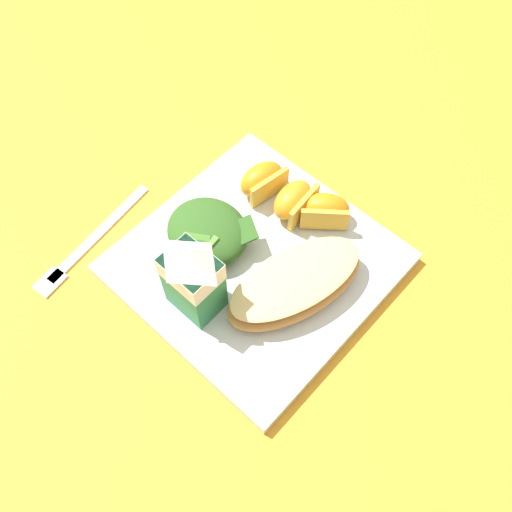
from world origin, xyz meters
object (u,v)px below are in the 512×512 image
white_plate (256,264)px  orange_wedge_middle (294,201)px  cheesy_pizza_bread (294,284)px  metal_fork (85,246)px  green_salad_pile (208,232)px  orange_wedge_rear (262,180)px  milk_carton (192,277)px  orange_wedge_front (324,210)px

white_plate → orange_wedge_middle: 0.09m
cheesy_pizza_bread → metal_fork: size_ratio=0.98×
white_plate → orange_wedge_middle: bearing=-79.9°
green_salad_pile → metal_fork: green_salad_pile is taller
green_salad_pile → white_plate: bearing=-162.9°
orange_wedge_middle → metal_fork: orange_wedge_middle is taller
cheesy_pizza_bread → metal_fork: cheesy_pizza_bread is taller
orange_wedge_middle → orange_wedge_rear: 0.05m
green_salad_pile → orange_wedge_middle: same height
milk_carton → orange_wedge_rear: 0.18m
orange_wedge_front → metal_fork: orange_wedge_front is taller
orange_wedge_rear → orange_wedge_front: bearing=-168.3°
metal_fork → green_salad_pile: bearing=-137.5°
orange_wedge_front → orange_wedge_rear: (0.08, 0.02, 0.00)m
cheesy_pizza_bread → green_salad_pile: size_ratio=1.75×
white_plate → cheesy_pizza_bread: size_ratio=1.51×
metal_fork → milk_carton: bearing=-166.9°
orange_wedge_middle → metal_fork: bearing=52.5°
green_salad_pile → milk_carton: milk_carton is taller
orange_wedge_rear → metal_fork: 0.23m
orange_wedge_front → metal_fork: bearing=48.7°
milk_carton → orange_wedge_front: (-0.03, -0.18, -0.04)m
green_salad_pile → orange_wedge_front: bearing=-124.6°
orange_wedge_front → orange_wedge_middle: 0.04m
orange_wedge_middle → orange_wedge_rear: same height
white_plate → orange_wedge_front: orange_wedge_front is taller
milk_carton → orange_wedge_front: bearing=-100.4°
white_plate → orange_wedge_rear: size_ratio=4.32×
white_plate → metal_fork: size_ratio=1.48×
white_plate → green_salad_pile: bearing=17.1°
cheesy_pizza_bread → orange_wedge_middle: bearing=-48.9°
cheesy_pizza_bread → white_plate: bearing=-1.6°
green_salad_pile → orange_wedge_middle: (-0.05, -0.10, -0.00)m
orange_wedge_middle → metal_fork: (0.16, 0.21, -0.03)m
green_salad_pile → metal_fork: 0.16m
white_plate → metal_fork: 0.21m
white_plate → green_salad_pile: size_ratio=2.64×
cheesy_pizza_bread → milk_carton: bearing=48.9°
metal_fork → orange_wedge_middle: bearing=-127.5°
orange_wedge_middle → white_plate: bearing=100.1°
milk_carton → orange_wedge_rear: (0.05, -0.17, -0.04)m
green_salad_pile → orange_wedge_front: (-0.08, -0.12, -0.00)m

